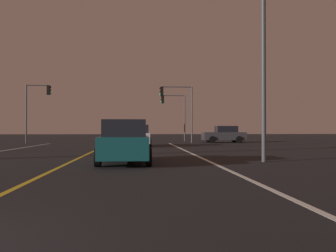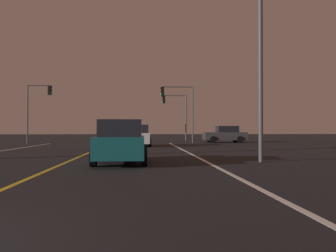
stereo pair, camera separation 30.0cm
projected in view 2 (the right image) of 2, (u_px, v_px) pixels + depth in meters
The scene contains 9 objects.
lane_edge_right at pixel (200, 159), 16.06m from camera, with size 0.16×36.59×0.01m, color silver.
lane_center_divider at pixel (73, 159), 15.66m from camera, with size 0.16×36.59×0.01m, color gold.
car_lead_same_lane at pixel (121, 142), 13.88m from camera, with size 2.02×4.30×1.70m.
car_ahead_far at pixel (138, 136), 27.97m from camera, with size 2.02×4.30×1.70m.
car_crossing_side at pixel (225, 135), 35.89m from camera, with size 4.30×2.02×1.70m.
traffic_light_near_right at pixel (177, 101), 34.90m from camera, with size 3.32×0.36×5.62m.
traffic_light_near_left at pixel (39, 101), 33.96m from camera, with size 2.41×0.36×5.64m.
traffic_light_far_right at pixel (174, 107), 40.40m from camera, with size 2.86×0.36×5.29m.
street_lamp_right_near at pixel (250, 27), 14.40m from camera, with size 2.04×0.44×8.82m.
Camera 2 is at (3.09, -3.63, 1.32)m, focal length 37.68 mm.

